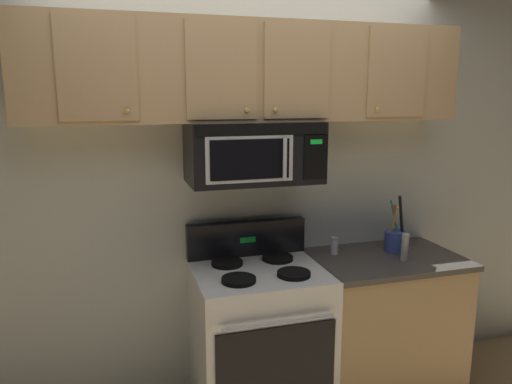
# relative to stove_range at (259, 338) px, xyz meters

# --- Properties ---
(back_wall) EXTENTS (5.20, 0.10, 2.70)m
(back_wall) POSITION_rel_stove_range_xyz_m (0.00, 0.37, 0.88)
(back_wall) COLOR silver
(back_wall) RESTS_ON ground_plane
(stove_range) EXTENTS (0.76, 0.69, 1.12)m
(stove_range) POSITION_rel_stove_range_xyz_m (0.00, 0.00, 0.00)
(stove_range) COLOR white
(stove_range) RESTS_ON ground_plane
(over_range_microwave) EXTENTS (0.76, 0.43, 0.35)m
(over_range_microwave) POSITION_rel_stove_range_xyz_m (-0.00, 0.12, 1.11)
(over_range_microwave) COLOR black
(upper_cabinets) EXTENTS (2.50, 0.36, 0.55)m
(upper_cabinets) POSITION_rel_stove_range_xyz_m (-0.00, 0.15, 1.56)
(upper_cabinets) COLOR tan
(counter_segment) EXTENTS (0.93, 0.65, 0.90)m
(counter_segment) POSITION_rel_stove_range_xyz_m (0.84, 0.01, -0.02)
(counter_segment) COLOR tan
(counter_segment) RESTS_ON ground_plane
(utensil_crock_blue) EXTENTS (0.13, 0.13, 0.37)m
(utensil_crock_blue) POSITION_rel_stove_range_xyz_m (0.95, 0.08, 0.52)
(utensil_crock_blue) COLOR #384C9E
(utensil_crock_blue) RESTS_ON counter_segment
(salt_shaker) EXTENTS (0.05, 0.05, 0.11)m
(salt_shaker) POSITION_rel_stove_range_xyz_m (0.54, 0.14, 0.49)
(salt_shaker) COLOR white
(salt_shaker) RESTS_ON counter_segment
(pepper_mill) EXTENTS (0.05, 0.05, 0.17)m
(pepper_mill) POSITION_rel_stove_range_xyz_m (0.90, -0.09, 0.52)
(pepper_mill) COLOR #B7B2A8
(pepper_mill) RESTS_ON counter_segment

